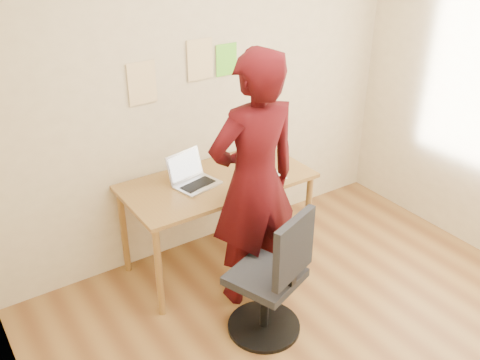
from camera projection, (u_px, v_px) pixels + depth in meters
room at (379, 172)px, 2.71m from camera, size 3.58×3.58×2.78m
desk at (217, 190)px, 3.99m from camera, size 1.40×0.70×0.74m
laptop at (193, 177)px, 3.87m from camera, size 0.36×0.34×0.22m
paper_sheet at (268, 174)px, 4.03m from camera, size 0.21×0.29×0.00m
phone at (264, 181)px, 3.93m from camera, size 0.08×0.13×0.01m
wall_note_left at (142, 83)px, 3.70m from camera, size 0.21×0.00×0.30m
wall_note_mid at (200, 60)px, 3.88m from camera, size 0.21×0.00×0.30m
wall_note_right at (226, 60)px, 4.01m from camera, size 0.18×0.00×0.24m
office_chair at (273, 284)px, 3.41m from camera, size 0.53×0.54×0.94m
person at (254, 183)px, 3.54m from camera, size 0.69×0.47×1.82m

